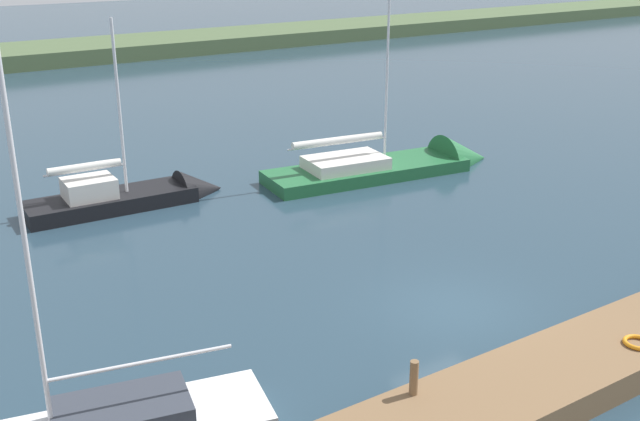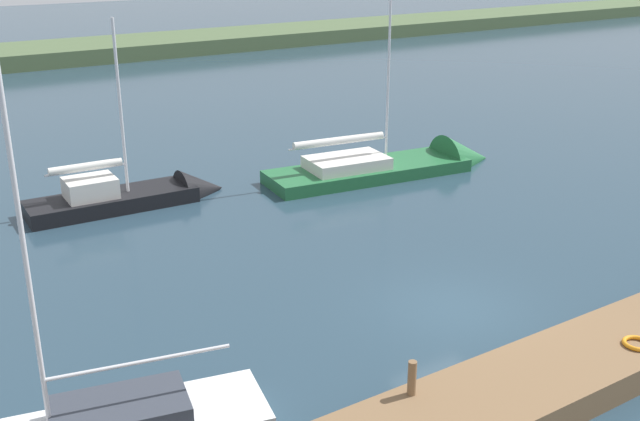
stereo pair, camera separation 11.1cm
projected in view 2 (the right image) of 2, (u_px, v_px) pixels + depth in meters
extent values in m
plane|color=#263D4C|center=(455.00, 309.00, 20.26)|extent=(200.00, 200.00, 0.00)
cube|color=#4C603D|center=(27.00, 63.00, 58.24)|extent=(180.00, 8.00, 2.40)
cube|color=brown|center=(579.00, 366.00, 16.97)|extent=(27.97, 2.34, 0.67)
cylinder|color=brown|center=(412.00, 378.00, 15.22)|extent=(0.18, 0.18, 0.76)
torus|color=orange|center=(637.00, 343.00, 17.15)|extent=(0.66, 0.66, 0.10)
cube|color=#236638|center=(368.00, 176.00, 31.18)|extent=(8.79, 3.51, 0.92)
cone|color=#236638|center=(465.00, 161.00, 33.21)|extent=(2.56, 2.78, 2.53)
cube|color=silver|center=(347.00, 163.00, 30.52)|extent=(3.39, 2.36, 0.47)
cylinder|color=silver|center=(389.00, 42.00, 29.66)|extent=(0.09, 0.09, 9.84)
cylinder|color=silver|center=(339.00, 143.00, 30.08)|extent=(4.36, 0.59, 0.08)
cylinder|color=silver|center=(339.00, 141.00, 30.04)|extent=(3.95, 0.76, 0.30)
cube|color=black|center=(113.00, 207.00, 27.61)|extent=(6.10, 2.10, 0.99)
cone|color=black|center=(202.00, 191.00, 29.28)|extent=(1.76, 1.95, 1.88)
cube|color=silver|center=(90.00, 188.00, 26.96)|extent=(1.79, 1.47, 0.72)
cylinder|color=silver|center=(120.00, 108.00, 26.65)|extent=(0.11, 0.11, 6.21)
cylinder|color=silver|center=(86.00, 170.00, 26.68)|extent=(2.85, 0.19, 0.09)
cylinder|color=silver|center=(86.00, 167.00, 26.64)|extent=(2.57, 0.36, 0.27)
cube|color=#333842|center=(120.00, 412.00, 14.63)|extent=(2.84, 1.97, 0.45)
cylinder|color=silver|center=(19.00, 212.00, 12.71)|extent=(0.09, 0.09, 9.05)
cylinder|color=silver|center=(140.00, 362.00, 14.43)|extent=(3.43, 0.80, 0.08)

